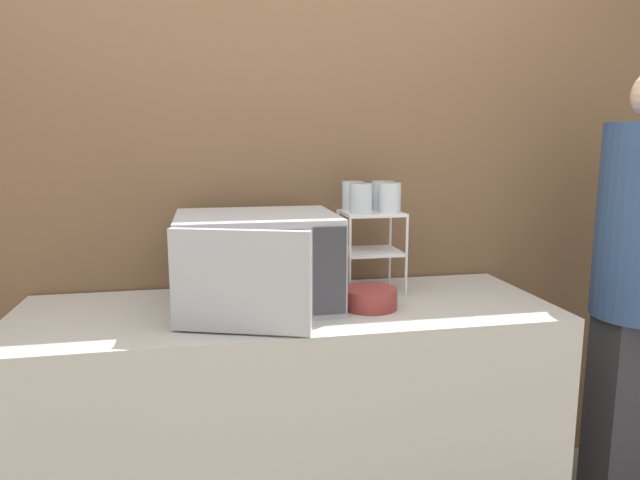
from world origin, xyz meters
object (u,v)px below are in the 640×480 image
Objects in this scene: microwave at (256,261)px; bowl at (370,299)px; glass_front_left at (361,199)px; glass_back_right at (383,195)px; glass_front_right at (390,198)px; glass_back_left at (353,196)px; dish_rack at (371,234)px.

microwave is 3.19× the size of bowl.
microwave is 0.42m from bowl.
glass_front_left is 0.15m from glass_back_right.
glass_front_right is (0.51, 0.08, 0.20)m from microwave.
bowl is at bearing -114.69° from glass_back_right.
glass_front_right is (0.11, 0.01, 0.00)m from glass_front_left.
glass_front_right is at bearing -91.14° from glass_back_right.
glass_front_left and glass_back_left have the same top height.
microwave is 0.58m from glass_back_right.
dish_rack is 2.77× the size of glass_back_left.
glass_front_right is at bearing -41.87° from dish_rack.
glass_back_left reaches higher than bowl.
glass_front_right is at bearing 8.81° from microwave.
glass_back_left is at bearing 175.80° from glass_back_right.
glass_front_right is at bearing 3.06° from glass_front_left.
microwave is 5.39× the size of glass_back_right.
glass_front_left is 0.11m from glass_front_right.
glass_back_right is 1.00× the size of glass_back_left.
microwave is 5.39× the size of glass_back_left.
dish_rack is at bearing 138.13° from glass_front_right.
glass_back_right reaches higher than bowl.
glass_front_left reaches higher than bowl.
glass_front_left reaches higher than dish_rack.
microwave is 5.39× the size of glass_front_right.
microwave is at bearing -171.19° from glass_front_right.
glass_front_right is 0.59× the size of bowl.
glass_back_right is at bearing -4.20° from glass_back_left.
bowl is (-0.01, -0.28, -0.33)m from glass_back_left.
glass_front_right reaches higher than dish_rack.
glass_back_left reaches higher than dish_rack.
microwave reaches higher than bowl.
glass_front_right is 0.40m from bowl.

